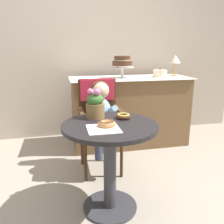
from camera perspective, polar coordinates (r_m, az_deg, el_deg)
name	(u,v)px	position (r m, az deg, el deg)	size (l,w,h in m)	color
ground_plane	(110,207)	(2.10, -0.48, -21.95)	(8.00, 8.00, 0.00)	gray
back_wall	(83,42)	(3.51, -7.12, 16.35)	(4.80, 0.10, 2.70)	#B2A393
cafe_table	(110,150)	(1.84, -0.52, -9.19)	(0.72, 0.72, 0.72)	black
wicker_chair	(99,110)	(2.47, -3.25, 0.44)	(0.42, 0.45, 0.95)	#472D19
seated_child	(101,110)	(2.32, -2.64, 0.41)	(0.27, 0.32, 0.73)	#8CADCC
paper_napkin	(103,129)	(1.65, -2.08, -4.06)	(0.23, 0.23, 0.00)	white
donut_front	(123,116)	(1.90, 2.74, -0.94)	(0.12, 0.12, 0.04)	#4C2D19
donut_mid	(107,123)	(1.70, -1.31, -2.75)	(0.13, 0.13, 0.04)	#AD7542
flower_vase	(95,104)	(1.90, -4.07, 1.90)	(0.15, 0.15, 0.24)	brown
display_counter	(130,111)	(3.18, 4.31, 0.26)	(1.56, 0.62, 0.90)	brown
tiered_cake_stand	(122,63)	(3.05, 2.49, 11.68)	(0.30, 0.30, 0.28)	silver
round_layer_cake	(160,73)	(3.21, 11.48, 9.10)	(0.18, 0.18, 0.12)	beige
table_lamp	(175,60)	(3.36, 14.97, 12.05)	(0.15, 0.15, 0.28)	#B28C47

